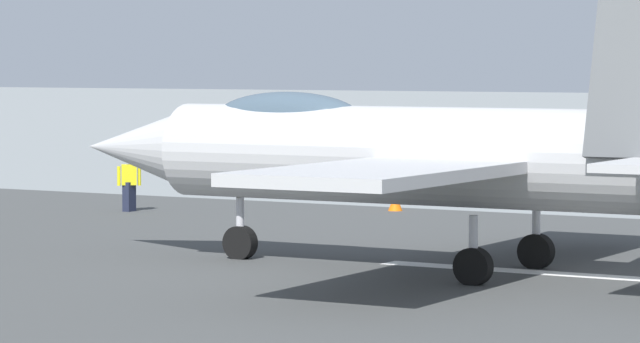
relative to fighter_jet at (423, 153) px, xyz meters
The scene contains 5 objects.
ground_plane 4.46m from the fighter_jet, 164.88° to the right, with size 400.00×400.00×0.00m, color gray.
runway_strip 4.47m from the fighter_jet, 164.95° to the right, with size 240.00×26.00×0.02m.
fighter_jet is the anchor object (origin of this frame).
crew_person 16.75m from the fighter_jet, 31.58° to the right, with size 0.57×0.49×1.67m.
marker_cone_mid 15.11m from the fighter_jet, 59.67° to the right, with size 0.44×0.44×0.55m, color orange.
Camera 1 is at (-13.37, 33.85, 4.43)m, focal length 98.95 mm.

